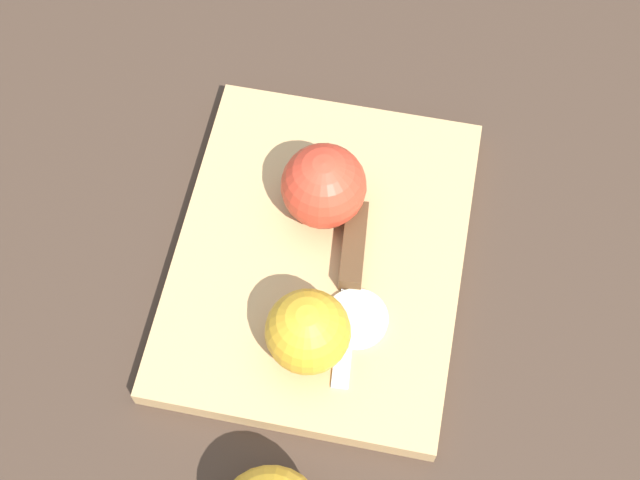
{
  "coord_description": "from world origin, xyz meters",
  "views": [
    {
      "loc": [
        0.32,
        0.13,
        0.72
      ],
      "look_at": [
        0.0,
        0.0,
        0.04
      ],
      "focal_mm": 50.0,
      "sensor_mm": 36.0,
      "label": 1
    }
  ],
  "objects": [
    {
      "name": "apple_half_left",
      "position": [
        -0.04,
        -0.01,
        0.06
      ],
      "size": [
        0.07,
        0.07,
        0.07
      ],
      "rotation": [
        0.0,
        0.0,
        2.86
      ],
      "color": "red",
      "rests_on": "cutting_board"
    },
    {
      "name": "cutting_board",
      "position": [
        0.0,
        0.0,
        0.01
      ],
      "size": [
        0.36,
        0.31,
        0.02
      ],
      "color": "tan",
      "rests_on": "ground_plane"
    },
    {
      "name": "apple_slice",
      "position": [
        0.05,
        0.05,
        0.02
      ],
      "size": [
        0.05,
        0.05,
        0.01
      ],
      "color": "beige",
      "rests_on": "cutting_board"
    },
    {
      "name": "apple_half_right",
      "position": [
        0.09,
        0.03,
        0.06
      ],
      "size": [
        0.07,
        0.07,
        0.07
      ],
      "rotation": [
        0.0,
        0.0,
        5.71
      ],
      "color": "gold",
      "rests_on": "cutting_board"
    },
    {
      "name": "ground_plane",
      "position": [
        0.0,
        0.0,
        0.0
      ],
      "size": [
        4.0,
        4.0,
        0.0
      ],
      "primitive_type": "plane",
      "color": "#38281E"
    },
    {
      "name": "knife",
      "position": [
        -0.0,
        0.03,
        0.03
      ],
      "size": [
        0.16,
        0.06,
        0.02
      ],
      "rotation": [
        0.0,
        0.0,
        0.28
      ],
      "color": "silver",
      "rests_on": "cutting_board"
    }
  ]
}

